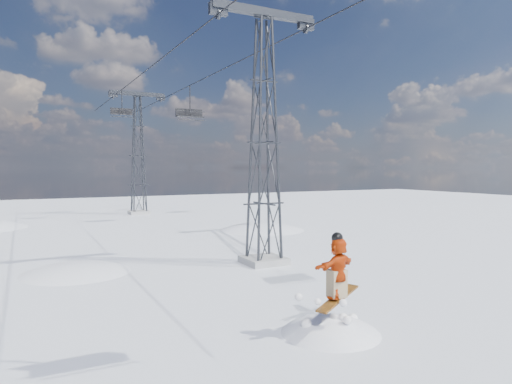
{
  "coord_description": "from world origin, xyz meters",
  "views": [
    {
      "loc": [
        -8.91,
        -10.15,
        4.37
      ],
      "look_at": [
        -1.46,
        4.39,
        3.5
      ],
      "focal_mm": 32.0,
      "sensor_mm": 36.0,
      "label": 1
    }
  ],
  "objects": [
    {
      "name": "haul_cables",
      "position": [
        0.8,
        19.5,
        10.85
      ],
      "size": [
        4.46,
        51.0,
        0.06
      ],
      "color": "black",
      "rests_on": "ground"
    },
    {
      "name": "ground",
      "position": [
        0.0,
        0.0,
        0.0
      ],
      "size": [
        120.0,
        120.0,
        0.0
      ],
      "primitive_type": "plane",
      "color": "white",
      "rests_on": "ground"
    },
    {
      "name": "lift_chair_far",
      "position": [
        -1.4,
        29.02,
        9.02
      ],
      "size": [
        1.84,
        0.53,
        2.28
      ],
      "color": "black",
      "rests_on": "ground"
    },
    {
      "name": "lift_chair_mid",
      "position": [
        3.0,
        24.58,
        8.64
      ],
      "size": [
        2.22,
        0.64,
        2.75
      ],
      "color": "black",
      "rests_on": "ground"
    },
    {
      "name": "lift_tower_near",
      "position": [
        0.8,
        8.0,
        5.47
      ],
      "size": [
        5.2,
        1.8,
        11.43
      ],
      "color": "#999999",
      "rests_on": "ground"
    },
    {
      "name": "snow_terrain",
      "position": [
        -4.77,
        21.24,
        -9.59
      ],
      "size": [
        39.0,
        37.0,
        22.0
      ],
      "color": "white",
      "rests_on": "ground"
    },
    {
      "name": "lift_tower_far",
      "position": [
        0.8,
        33.0,
        5.47
      ],
      "size": [
        5.2,
        1.8,
        11.43
      ],
      "color": "#999999",
      "rests_on": "ground"
    }
  ]
}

